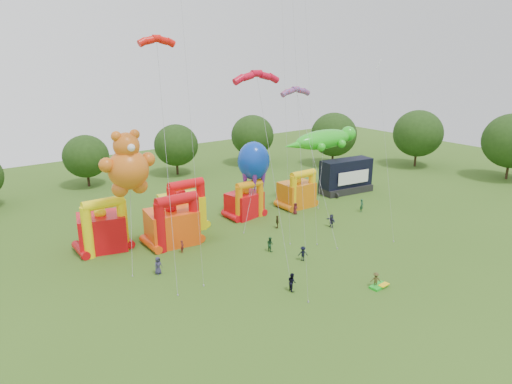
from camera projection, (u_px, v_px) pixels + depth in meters
ground at (382, 317)px, 40.46m from camera, size 160.00×160.00×0.00m
tree_ring at (373, 254)px, 38.42m from camera, size 122.96×125.05×12.07m
bouncy_castle_0 at (103, 229)px, 53.61m from camera, size 6.14×5.37×6.72m
bouncy_castle_1 at (173, 224)px, 55.37m from camera, size 6.29×5.30×6.64m
bouncy_castle_2 at (183, 210)px, 60.02m from camera, size 5.88×4.99×7.00m
bouncy_castle_3 at (245, 202)px, 64.62m from camera, size 5.23×4.50×5.51m
bouncy_castle_4 at (298, 192)px, 68.72m from camera, size 4.86×3.92×5.89m
stage_trailer at (346, 176)px, 75.75m from camera, size 9.33×4.57×5.63m
teddy_bear_kite at (129, 192)px, 49.05m from camera, size 6.23×6.62×14.75m
gecko_kite at (322, 162)px, 71.83m from camera, size 15.10×7.90×10.76m
octopus_kite at (251, 186)px, 62.69m from camera, size 7.54×7.28×10.78m
parafoil_kites at (244, 166)px, 48.59m from camera, size 23.95×13.46×24.69m
diamond_kites at (293, 113)px, 49.50m from camera, size 27.20×17.95×44.32m
folded_kite_bundle at (379, 286)px, 45.61m from camera, size 2.07×1.21×0.31m
spectator_0 at (158, 265)px, 48.12m from camera, size 1.08×0.86×1.92m
spectator_1 at (182, 247)px, 53.27m from camera, size 0.65×0.66×1.53m
spectator_2 at (270, 244)px, 53.65m from camera, size 0.74×0.91×1.77m
spectator_3 at (303, 253)px, 51.23m from camera, size 1.27×1.12×1.70m
spectator_4 at (277, 222)px, 60.69m from camera, size 0.94×1.09×1.76m
spectator_5 at (331, 221)px, 60.98m from camera, size 0.68×1.72×1.82m
spectator_6 at (295, 209)px, 65.88m from camera, size 0.85×0.57×1.70m
spectator_7 at (362, 205)px, 66.83m from camera, size 0.82×0.68×1.93m
spectator_8 at (292, 282)px, 44.73m from camera, size 0.91×1.06×1.88m
spectator_9 at (376, 280)px, 45.42m from camera, size 1.19×1.12×1.61m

